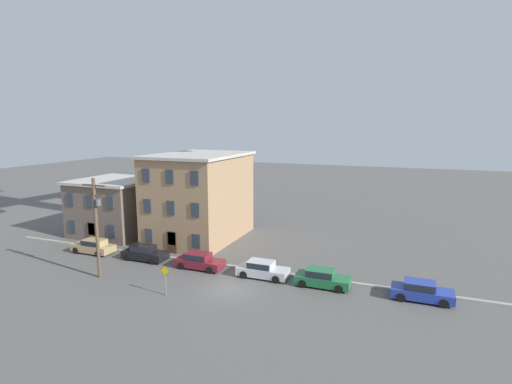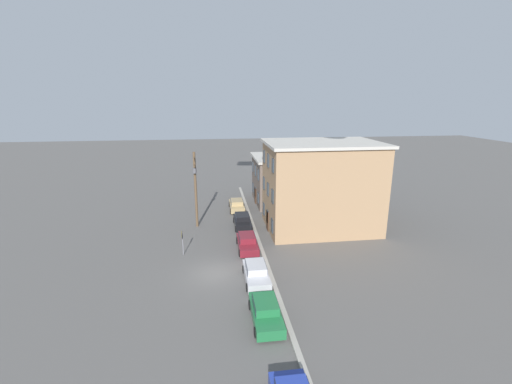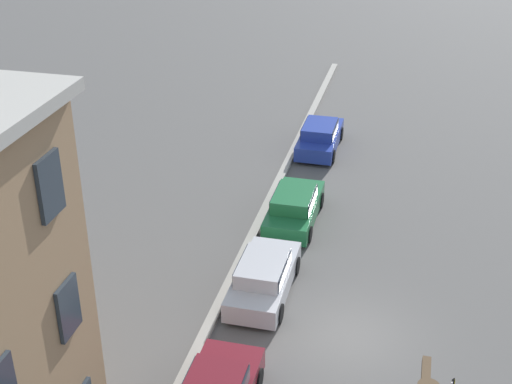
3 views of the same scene
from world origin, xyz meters
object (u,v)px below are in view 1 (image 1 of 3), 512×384
object	(u,v)px
car_tan	(94,246)
car_black	(144,252)
car_blue	(421,290)
caution_sign	(165,276)
car_green	(322,277)
car_silver	(262,269)
car_maroon	(199,260)
utility_pole	(97,223)

from	to	relation	value
car_tan	car_black	bearing A→B (deg)	1.50
car_blue	caution_sign	bearing A→B (deg)	-161.05
car_black	car_blue	bearing A→B (deg)	0.10
car_green	car_tan	bearing A→B (deg)	-179.90
car_silver	car_green	size ratio (longest dim) A/B	1.00
caution_sign	car_maroon	bearing A→B (deg)	94.51
car_maroon	car_silver	world-z (taller)	same
car_green	utility_pole	xyz separation A→B (m)	(-18.13, -5.02, 4.09)
car_blue	utility_pole	bearing A→B (deg)	-168.56
car_tan	utility_pole	bearing A→B (deg)	-42.91
caution_sign	car_tan	bearing A→B (deg)	154.52
utility_pole	car_silver	bearing A→B (deg)	21.42
car_green	car_blue	world-z (taller)	same
car_black	utility_pole	size ratio (longest dim) A/B	0.51
car_green	car_black	bearing A→B (deg)	179.61
car_tan	car_maroon	distance (m)	12.22
car_black	car_silver	xyz separation A→B (m)	(12.18, -0.06, 0.00)
car_tan	car_silver	distance (m)	18.30
car_silver	car_tan	bearing A→B (deg)	-179.67
car_black	car_green	xyz separation A→B (m)	(17.36, -0.12, 0.00)
car_silver	car_blue	distance (m)	12.62
car_black	utility_pole	bearing A→B (deg)	-98.54
car_silver	car_black	bearing A→B (deg)	179.74
car_tan	car_blue	size ratio (longest dim) A/B	1.00
car_blue	utility_pole	size ratio (longest dim) A/B	0.51
car_black	utility_pole	xyz separation A→B (m)	(-0.77, -5.13, 4.09)
car_black	car_maroon	size ratio (longest dim) A/B	1.00
car_blue	car_maroon	bearing A→B (deg)	-179.53
car_blue	car_silver	bearing A→B (deg)	-179.56
car_maroon	car_silver	size ratio (longest dim) A/B	1.00
car_tan	car_maroon	xyz separation A→B (m)	(12.22, 0.05, 0.00)
car_tan	car_maroon	world-z (taller)	same
car_green	utility_pole	size ratio (longest dim) A/B	0.51
car_blue	car_green	bearing A→B (deg)	-178.76
car_maroon	car_green	bearing A→B (deg)	-0.05
car_black	car_tan	bearing A→B (deg)	-178.50
caution_sign	utility_pole	distance (m)	8.10
car_green	car_blue	xyz separation A→B (m)	(7.44, 0.16, 0.00)
car_tan	car_black	size ratio (longest dim) A/B	1.00
car_tan	car_black	distance (m)	6.12
car_black	utility_pole	distance (m)	6.61
car_green	utility_pole	world-z (taller)	utility_pole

